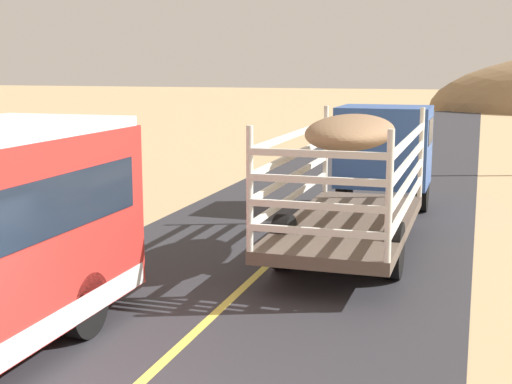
# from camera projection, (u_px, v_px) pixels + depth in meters

# --- Properties ---
(livestock_truck) EXTENTS (2.53, 9.70, 3.02)m
(livestock_truck) POSITION_uv_depth(u_px,v_px,m) (373.00, 156.00, 17.94)
(livestock_truck) COLOR #3359A5
(livestock_truck) RESTS_ON road_surface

